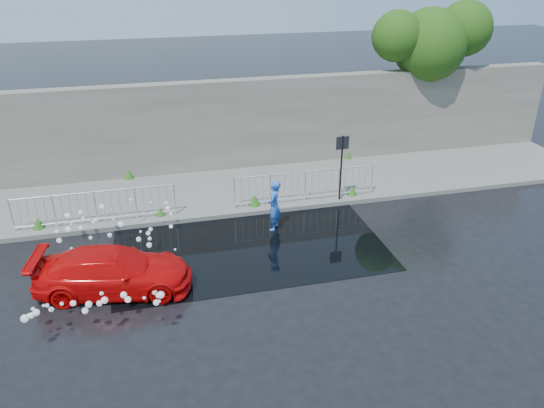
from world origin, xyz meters
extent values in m
plane|color=black|center=(0.00, 0.00, 0.00)|extent=(90.00, 90.00, 0.00)
cube|color=#5F5F5B|center=(0.00, 5.00, 0.07)|extent=(30.00, 4.00, 0.15)
cube|color=#5F5F5B|center=(0.00, 3.00, 0.08)|extent=(30.00, 0.25, 0.16)
cube|color=#5A584C|center=(0.00, 7.20, 1.90)|extent=(30.00, 0.60, 3.50)
cube|color=black|center=(0.50, 1.00, 0.01)|extent=(8.00, 5.00, 0.01)
cylinder|color=black|center=(4.20, 3.10, 1.25)|extent=(0.06, 0.06, 2.50)
cube|color=black|center=(4.20, 3.10, 2.25)|extent=(0.45, 0.04, 0.45)
cylinder|color=#332114|center=(10.00, 8.20, 2.50)|extent=(0.36, 0.36, 5.00)
sphere|color=#193A0E|center=(9.50, 7.40, 4.60)|extent=(3.00, 3.00, 3.00)
sphere|color=#193A0E|center=(11.00, 7.40, 5.20)|extent=(2.27, 2.27, 2.27)
sphere|color=#193A0E|center=(8.00, 7.40, 5.00)|extent=(2.05, 2.05, 2.05)
cylinder|color=silver|center=(-6.50, 3.35, 0.70)|extent=(0.05, 0.05, 1.10)
cylinder|color=silver|center=(-1.50, 3.35, 0.70)|extent=(0.05, 0.05, 1.10)
cylinder|color=silver|center=(-4.00, 3.35, 1.22)|extent=(5.00, 0.04, 0.04)
cylinder|color=silver|center=(-4.00, 3.35, 0.27)|extent=(5.00, 0.04, 0.04)
cylinder|color=silver|center=(0.50, 3.35, 0.70)|extent=(0.05, 0.05, 1.10)
cylinder|color=silver|center=(5.50, 3.35, 0.70)|extent=(0.05, 0.05, 1.10)
cylinder|color=silver|center=(3.00, 3.35, 1.22)|extent=(5.00, 0.04, 0.04)
cylinder|color=silver|center=(3.00, 3.35, 0.27)|extent=(5.00, 0.04, 0.04)
cone|color=#235115|center=(-5.80, 3.40, 0.32)|extent=(0.40, 0.40, 0.35)
cone|color=#235115|center=(-2.00, 3.40, 0.28)|extent=(0.36, 0.36, 0.26)
cone|color=#235115|center=(1.20, 3.40, 0.34)|extent=(0.44, 0.44, 0.37)
cone|color=#235115|center=(4.80, 3.40, 0.31)|extent=(0.38, 0.38, 0.31)
cone|color=#235115|center=(-3.00, 6.90, 0.32)|extent=(0.42, 0.42, 0.35)
cone|color=#235115|center=(6.00, 6.90, 0.31)|extent=(0.34, 0.34, 0.31)
sphere|color=white|center=(-3.21, 1.89, 0.72)|extent=(0.18, 0.18, 0.18)
sphere|color=white|center=(-4.56, 1.05, 0.41)|extent=(0.17, 0.17, 0.17)
sphere|color=white|center=(-2.97, 0.50, 0.13)|extent=(0.08, 0.08, 0.08)
sphere|color=white|center=(-1.73, 0.78, 0.27)|extent=(0.07, 0.07, 0.07)
sphere|color=white|center=(-4.74, 2.46, 0.93)|extent=(0.15, 0.15, 0.15)
sphere|color=white|center=(-1.82, 2.29, 0.90)|extent=(0.07, 0.07, 0.07)
sphere|color=white|center=(-3.64, 0.66, 0.48)|extent=(0.07, 0.07, 0.07)
sphere|color=white|center=(-2.81, 0.51, 0.35)|extent=(0.08, 0.08, 0.08)
sphere|color=white|center=(-4.67, 1.75, 0.81)|extent=(0.16, 0.16, 0.16)
sphere|color=white|center=(-2.27, 2.49, 1.06)|extent=(0.07, 0.07, 0.07)
sphere|color=white|center=(-3.51, 1.25, 0.73)|extent=(0.13, 0.13, 0.13)
sphere|color=white|center=(-2.87, 2.79, 1.08)|extent=(0.09, 0.09, 0.09)
sphere|color=white|center=(-4.99, 1.78, 0.77)|extent=(0.11, 0.11, 0.11)
sphere|color=white|center=(-4.58, 1.87, 0.92)|extent=(0.07, 0.07, 0.07)
sphere|color=white|center=(-3.72, 2.50, 1.09)|extent=(0.15, 0.15, 0.15)
sphere|color=white|center=(-3.88, 1.84, 0.98)|extent=(0.10, 0.10, 0.10)
sphere|color=white|center=(-2.18, 0.50, 0.23)|extent=(0.10, 0.10, 0.10)
sphere|color=white|center=(-4.50, 0.84, 0.27)|extent=(0.18, 0.18, 0.18)
sphere|color=white|center=(-2.41, 1.12, 0.54)|extent=(0.11, 0.11, 0.11)
sphere|color=white|center=(-1.80, 2.53, 0.97)|extent=(0.10, 0.10, 0.10)
sphere|color=white|center=(-4.04, 1.31, 0.69)|extent=(0.11, 0.11, 0.11)
sphere|color=white|center=(-1.77, 2.11, 0.99)|extent=(0.13, 0.13, 0.13)
sphere|color=white|center=(-1.72, 1.93, 0.86)|extent=(0.10, 0.10, 0.10)
sphere|color=white|center=(-4.36, 2.50, 0.97)|extent=(0.13, 0.13, 0.13)
sphere|color=white|center=(-4.27, 2.19, 0.90)|extent=(0.09, 0.09, 0.09)
sphere|color=white|center=(-1.78, 2.34, 0.91)|extent=(0.07, 0.07, 0.07)
sphere|color=white|center=(-4.56, 1.08, 0.52)|extent=(0.09, 0.09, 0.09)
sphere|color=white|center=(-2.43, 1.18, 0.69)|extent=(0.13, 0.13, 0.13)
sphere|color=white|center=(-2.72, 1.10, 0.57)|extent=(0.15, 0.15, 0.15)
sphere|color=white|center=(-2.44, 0.88, 0.46)|extent=(0.16, 0.16, 0.16)
sphere|color=white|center=(-4.90, 1.36, 0.68)|extent=(0.15, 0.15, 0.15)
sphere|color=white|center=(-2.65, 1.33, 0.69)|extent=(0.07, 0.07, 0.07)
sphere|color=white|center=(-3.97, 1.84, 0.91)|extent=(0.08, 0.08, 0.08)
sphere|color=white|center=(-4.07, 0.90, 0.47)|extent=(0.13, 0.13, 0.13)
sphere|color=white|center=(-2.36, 1.43, 0.68)|extent=(0.12, 0.12, 0.12)
sphere|color=white|center=(-4.32, 1.74, 0.83)|extent=(0.11, 0.11, 0.11)
sphere|color=white|center=(-3.40, 1.93, 0.89)|extent=(0.06, 0.06, 0.06)
sphere|color=white|center=(-1.76, 1.49, 0.66)|extent=(0.12, 0.12, 0.12)
sphere|color=white|center=(-5.17, 0.70, 0.36)|extent=(0.12, 0.12, 0.12)
sphere|color=white|center=(-3.50, -2.28, 0.94)|extent=(0.16, 0.16, 0.16)
sphere|color=white|center=(-4.01, -1.95, 0.50)|extent=(0.16, 0.16, 0.16)
sphere|color=white|center=(-3.58, -1.98, 0.94)|extent=(0.09, 0.09, 0.09)
sphere|color=white|center=(-5.03, -2.22, 0.93)|extent=(0.09, 0.09, 0.09)
sphere|color=white|center=(-5.04, -2.44, 0.92)|extent=(0.13, 0.13, 0.13)
sphere|color=white|center=(-4.77, -2.36, 1.08)|extent=(0.06, 0.06, 0.06)
sphere|color=white|center=(-4.75, -2.11, 0.90)|extent=(0.09, 0.09, 0.09)
sphere|color=white|center=(-3.86, -2.23, 0.86)|extent=(0.16, 0.16, 0.16)
sphere|color=white|center=(-3.03, -1.82, 0.56)|extent=(0.16, 0.16, 0.16)
sphere|color=white|center=(-5.15, -2.23, 0.80)|extent=(0.07, 0.07, 0.07)
sphere|color=white|center=(-2.30, -2.77, 1.05)|extent=(0.07, 0.07, 0.07)
sphere|color=white|center=(-4.33, -1.45, 0.42)|extent=(0.15, 0.15, 0.15)
sphere|color=white|center=(-3.61, -2.39, 0.95)|extent=(0.13, 0.13, 0.13)
sphere|color=white|center=(-2.25, -2.49, 1.03)|extent=(0.17, 0.17, 0.17)
sphere|color=white|center=(-4.72, -1.99, 0.70)|extent=(0.12, 0.12, 0.12)
sphere|color=white|center=(-4.61, -1.34, 0.37)|extent=(0.09, 0.09, 0.09)
sphere|color=white|center=(-2.37, -2.69, 0.97)|extent=(0.14, 0.14, 0.14)
sphere|color=white|center=(-2.63, -2.47, 0.99)|extent=(0.07, 0.07, 0.07)
sphere|color=white|center=(-5.14, -2.59, 0.97)|extent=(0.18, 0.18, 0.18)
sphere|color=white|center=(-3.14, -1.50, 0.49)|extent=(0.17, 0.17, 0.17)
sphere|color=white|center=(-5.12, -1.70, 0.47)|extent=(0.16, 0.16, 0.16)
sphere|color=white|center=(-2.39, -1.42, 0.38)|extent=(0.14, 0.14, 0.14)
sphere|color=white|center=(-2.32, -1.69, 0.46)|extent=(0.13, 0.13, 0.13)
imported|color=red|center=(-3.39, -0.49, 0.58)|extent=(4.22, 2.25, 1.16)
imported|color=blue|center=(1.50, 1.80, 0.84)|extent=(0.65, 0.73, 1.68)
camera|label=1|loc=(-2.21, -12.78, 8.09)|focal=35.00mm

